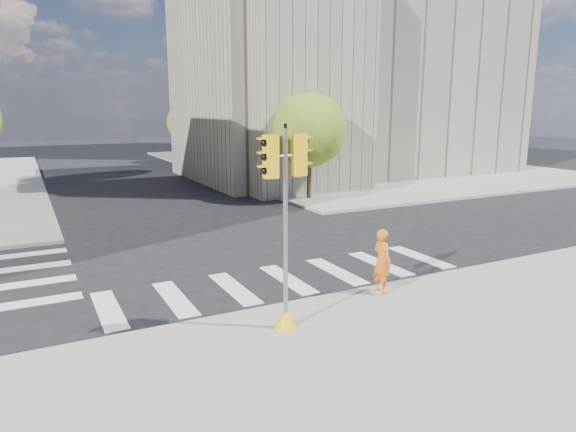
# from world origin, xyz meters

# --- Properties ---
(ground) EXTENTS (160.00, 160.00, 0.00)m
(ground) POSITION_xyz_m (0.00, 0.00, 0.00)
(ground) COLOR black
(ground) RESTS_ON ground
(sidewalk_far_right) EXTENTS (28.00, 40.00, 0.15)m
(sidewalk_far_right) POSITION_xyz_m (20.00, 26.00, 0.07)
(sidewalk_far_right) COLOR gray
(sidewalk_far_right) RESTS_ON ground
(civic_building) EXTENTS (26.00, 16.00, 19.39)m
(civic_building) POSITION_xyz_m (15.59, 19.12, 7.26)
(civic_building) COLOR gray
(civic_building) RESTS_ON ground
(office_tower) EXTENTS (20.00, 18.00, 30.00)m
(office_tower) POSITION_xyz_m (22.00, 42.00, 15.00)
(office_tower) COLOR #9EA0A3
(office_tower) RESTS_ON ground
(tree_re_near) EXTENTS (4.20, 4.20, 6.16)m
(tree_re_near) POSITION_xyz_m (7.50, 10.00, 4.05)
(tree_re_near) COLOR #382616
(tree_re_near) RESTS_ON ground
(tree_re_mid) EXTENTS (4.60, 4.60, 6.66)m
(tree_re_mid) POSITION_xyz_m (7.50, 22.00, 4.35)
(tree_re_mid) COLOR #382616
(tree_re_mid) RESTS_ON ground
(tree_re_far) EXTENTS (4.00, 4.00, 5.88)m
(tree_re_far) POSITION_xyz_m (7.50, 34.00, 3.87)
(tree_re_far) COLOR #382616
(tree_re_far) RESTS_ON ground
(lamp_near) EXTENTS (0.35, 0.18, 8.11)m
(lamp_near) POSITION_xyz_m (8.00, 14.00, 4.58)
(lamp_near) COLOR black
(lamp_near) RESTS_ON sidewalk_far_right
(lamp_far) EXTENTS (0.35, 0.18, 8.11)m
(lamp_far) POSITION_xyz_m (8.00, 28.00, 4.58)
(lamp_far) COLOR black
(lamp_far) RESTS_ON sidewalk_far_right
(traffic_signal) EXTENTS (1.08, 0.56, 4.81)m
(traffic_signal) POSITION_xyz_m (-1.96, -5.50, 2.20)
(traffic_signal) COLOR #FCB70D
(traffic_signal) RESTS_ON sidewalk_near
(photographer) EXTENTS (0.45, 0.68, 1.85)m
(photographer) POSITION_xyz_m (1.54, -4.60, 1.08)
(photographer) COLOR orange
(photographer) RESTS_ON sidewalk_near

